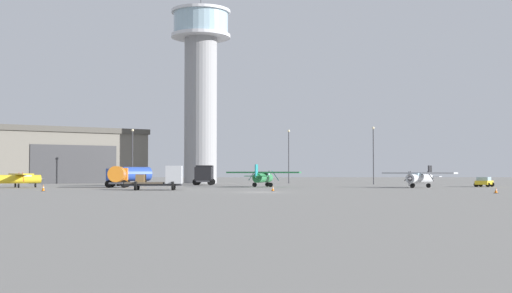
% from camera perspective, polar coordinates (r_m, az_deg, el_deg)
% --- Properties ---
extents(ground_plane, '(400.00, 400.00, 0.00)m').
position_cam_1_polar(ground_plane, '(68.27, 0.29, -3.93)').
color(ground_plane, gray).
extents(control_tower, '(10.97, 10.97, 36.18)m').
position_cam_1_polar(control_tower, '(124.94, -4.90, 5.72)').
color(control_tower, gray).
rests_on(control_tower, ground_plane).
extents(hangar, '(35.61, 33.00, 10.24)m').
position_cam_1_polar(hangar, '(133.95, -16.68, -0.79)').
color(hangar, '#6B665B').
rests_on(hangar, ground_plane).
extents(airplane_silver, '(8.81, 7.76, 2.95)m').
position_cam_1_polar(airplane_silver, '(90.42, 13.69, -2.57)').
color(airplane_silver, '#B7BABF').
rests_on(airplane_silver, ground_plane).
extents(airplane_yellow, '(6.91, 8.56, 2.73)m').
position_cam_1_polar(airplane_yellow, '(93.93, -19.84, -2.55)').
color(airplane_yellow, gold).
rests_on(airplane_yellow, ground_plane).
extents(airplane_green, '(10.42, 8.15, 3.08)m').
position_cam_1_polar(airplane_green, '(91.89, 0.43, -2.59)').
color(airplane_green, '#287A42').
rests_on(airplane_green, ground_plane).
extents(truck_fuel_tanker_blue, '(6.53, 5.91, 2.84)m').
position_cam_1_polar(truck_fuel_tanker_blue, '(102.38, -10.87, -2.41)').
color(truck_fuel_tanker_blue, '#38383D').
rests_on(truck_fuel_tanker_blue, ground_plane).
extents(truck_fuel_tanker_orange, '(3.39, 6.06, 2.84)m').
position_cam_1_polar(truck_fuel_tanker_orange, '(90.90, -11.87, -2.44)').
color(truck_fuel_tanker_orange, '#38383D').
rests_on(truck_fuel_tanker_orange, ground_plane).
extents(truck_flatbed_silver, '(6.52, 3.37, 2.78)m').
position_cam_1_polar(truck_flatbed_silver, '(77.05, -8.02, -2.72)').
color(truck_flatbed_silver, '#38383D').
rests_on(truck_flatbed_silver, ground_plane).
extents(truck_box_black, '(3.35, 5.58, 3.12)m').
position_cam_1_polar(truck_box_black, '(106.27, -4.60, -2.36)').
color(truck_box_black, '#38383D').
rests_on(truck_box_black, ground_plane).
extents(car_yellow, '(3.60, 4.48, 1.37)m').
position_cam_1_polar(car_yellow, '(98.34, 18.75, -2.85)').
color(car_yellow, gold).
rests_on(car_yellow, ground_plane).
extents(light_post_east, '(0.44, 0.44, 9.74)m').
position_cam_1_polar(light_post_east, '(120.88, 2.66, -0.46)').
color(light_post_east, '#38383D').
rests_on(light_post_east, ground_plane).
extents(light_post_north, '(0.44, 0.44, 9.44)m').
position_cam_1_polar(light_post_north, '(116.03, -10.66, -0.43)').
color(light_post_north, '#38383D').
rests_on(light_post_north, ground_plane).
extents(light_post_centre, '(0.44, 0.44, 9.65)m').
position_cam_1_polar(light_post_centre, '(113.00, 9.84, -0.33)').
color(light_post_centre, '#38383D').
rests_on(light_post_centre, ground_plane).
extents(traffic_cone_near_left, '(0.36, 0.36, 0.73)m').
position_cam_1_polar(traffic_cone_near_left, '(75.55, -17.87, -3.38)').
color(traffic_cone_near_left, black).
rests_on(traffic_cone_near_left, ground_plane).
extents(traffic_cone_near_right, '(0.36, 0.36, 0.57)m').
position_cam_1_polar(traffic_cone_near_right, '(68.79, 19.66, -3.55)').
color(traffic_cone_near_right, black).
rests_on(traffic_cone_near_right, ground_plane).
extents(traffic_cone_mid_apron, '(0.36, 0.36, 0.56)m').
position_cam_1_polar(traffic_cone_mid_apron, '(72.28, 1.30, -3.61)').
color(traffic_cone_mid_apron, black).
rests_on(traffic_cone_mid_apron, ground_plane).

